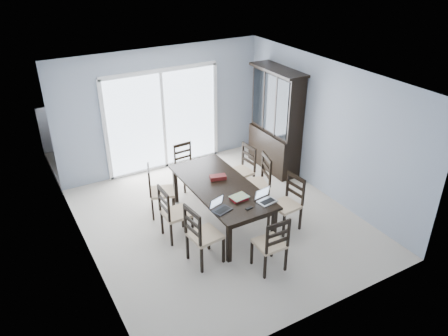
{
  "coord_description": "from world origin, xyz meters",
  "views": [
    {
      "loc": [
        -3.14,
        -5.62,
        4.49
      ],
      "look_at": [
        0.06,
        0.0,
        1.06
      ],
      "focal_mm": 35.0,
      "sensor_mm": 36.0,
      "label": 1
    }
  ],
  "objects_px": {
    "chair_end_near": "(273,240)",
    "chair_end_far": "(185,161)",
    "cell_phone": "(249,208)",
    "hot_tub": "(124,135)",
    "chair_left_near": "(199,230)",
    "china_hutch": "(276,122)",
    "game_box": "(218,177)",
    "laptop_silver": "(267,199)",
    "chair_left_far": "(156,186)",
    "dining_table": "(221,189)",
    "chair_right_far": "(244,165)",
    "laptop_dark": "(222,208)",
    "chair_right_near": "(290,197)",
    "chair_right_mid": "(260,177)",
    "chair_left_mid": "(171,208)"
  },
  "relations": [
    {
      "from": "laptop_dark",
      "to": "cell_phone",
      "type": "bearing_deg",
      "value": -38.81
    },
    {
      "from": "chair_end_near",
      "to": "game_box",
      "type": "distance_m",
      "value": 1.73
    },
    {
      "from": "laptop_dark",
      "to": "cell_phone",
      "type": "distance_m",
      "value": 0.43
    },
    {
      "from": "cell_phone",
      "to": "hot_tub",
      "type": "xyz_separation_m",
      "value": [
        -0.59,
        4.44,
        -0.31
      ]
    },
    {
      "from": "chair_left_near",
      "to": "chair_left_far",
      "type": "xyz_separation_m",
      "value": [
        -0.05,
        1.6,
        -0.03
      ]
    },
    {
      "from": "laptop_dark",
      "to": "chair_end_near",
      "type": "bearing_deg",
      "value": -80.47
    },
    {
      "from": "dining_table",
      "to": "chair_left_far",
      "type": "height_order",
      "value": "chair_left_far"
    },
    {
      "from": "game_box",
      "to": "chair_end_far",
      "type": "bearing_deg",
      "value": 91.54
    },
    {
      "from": "chair_end_far",
      "to": "game_box",
      "type": "xyz_separation_m",
      "value": [
        0.03,
        -1.29,
        0.24
      ]
    },
    {
      "from": "chair_right_mid",
      "to": "chair_right_far",
      "type": "height_order",
      "value": "chair_right_mid"
    },
    {
      "from": "chair_right_far",
      "to": "chair_end_near",
      "type": "distance_m",
      "value": 2.38
    },
    {
      "from": "chair_left_near",
      "to": "chair_end_near",
      "type": "distance_m",
      "value": 1.11
    },
    {
      "from": "chair_left_mid",
      "to": "cell_phone",
      "type": "distance_m",
      "value": 1.29
    },
    {
      "from": "chair_right_near",
      "to": "laptop_silver",
      "type": "distance_m",
      "value": 0.63
    },
    {
      "from": "china_hutch",
      "to": "chair_right_mid",
      "type": "relative_size",
      "value": 1.84
    },
    {
      "from": "chair_left_near",
      "to": "chair_right_far",
      "type": "relative_size",
      "value": 1.05
    },
    {
      "from": "game_box",
      "to": "hot_tub",
      "type": "bearing_deg",
      "value": 100.43
    },
    {
      "from": "chair_left_far",
      "to": "laptop_dark",
      "type": "relative_size",
      "value": 3.35
    },
    {
      "from": "game_box",
      "to": "hot_tub",
      "type": "height_order",
      "value": "hot_tub"
    },
    {
      "from": "dining_table",
      "to": "chair_left_near",
      "type": "relative_size",
      "value": 1.86
    },
    {
      "from": "cell_phone",
      "to": "chair_left_mid",
      "type": "bearing_deg",
      "value": 130.01
    },
    {
      "from": "laptop_silver",
      "to": "cell_phone",
      "type": "xyz_separation_m",
      "value": [
        -0.36,
        -0.02,
        -0.04
      ]
    },
    {
      "from": "china_hutch",
      "to": "laptop_dark",
      "type": "distance_m",
      "value": 3.1
    },
    {
      "from": "chair_left_near",
      "to": "cell_phone",
      "type": "xyz_separation_m",
      "value": [
        0.85,
        -0.04,
        0.13
      ]
    },
    {
      "from": "china_hutch",
      "to": "chair_left_near",
      "type": "bearing_deg",
      "value": -144.1
    },
    {
      "from": "chair_right_near",
      "to": "game_box",
      "type": "bearing_deg",
      "value": 38.86
    },
    {
      "from": "chair_right_near",
      "to": "chair_right_mid",
      "type": "bearing_deg",
      "value": 0.54
    },
    {
      "from": "chair_right_mid",
      "to": "hot_tub",
      "type": "height_order",
      "value": "chair_right_mid"
    },
    {
      "from": "china_hutch",
      "to": "chair_left_far",
      "type": "height_order",
      "value": "china_hutch"
    },
    {
      "from": "chair_left_near",
      "to": "hot_tub",
      "type": "bearing_deg",
      "value": 169.96
    },
    {
      "from": "laptop_dark",
      "to": "chair_left_far",
      "type": "bearing_deg",
      "value": 92.49
    },
    {
      "from": "game_box",
      "to": "hot_tub",
      "type": "distance_m",
      "value": 3.45
    },
    {
      "from": "china_hutch",
      "to": "laptop_silver",
      "type": "xyz_separation_m",
      "value": [
        -1.64,
        -2.08,
        -0.27
      ]
    },
    {
      "from": "chair_end_near",
      "to": "chair_end_far",
      "type": "relative_size",
      "value": 1.06
    },
    {
      "from": "chair_right_mid",
      "to": "chair_left_mid",
      "type": "bearing_deg",
      "value": 108.06
    },
    {
      "from": "dining_table",
      "to": "chair_left_far",
      "type": "xyz_separation_m",
      "value": [
        -0.88,
        0.78,
        -0.08
      ]
    },
    {
      "from": "china_hutch",
      "to": "game_box",
      "type": "xyz_separation_m",
      "value": [
        -1.97,
        -1.04,
        -0.29
      ]
    },
    {
      "from": "chair_left_far",
      "to": "game_box",
      "type": "height_order",
      "value": "chair_left_far"
    },
    {
      "from": "chair_right_far",
      "to": "chair_end_far",
      "type": "bearing_deg",
      "value": 42.62
    },
    {
      "from": "china_hutch",
      "to": "chair_left_mid",
      "type": "bearing_deg",
      "value": -156.96
    },
    {
      "from": "chair_left_mid",
      "to": "cell_phone",
      "type": "bearing_deg",
      "value": 48.48
    },
    {
      "from": "china_hutch",
      "to": "laptop_dark",
      "type": "xyz_separation_m",
      "value": [
        -2.39,
        -1.94,
        -0.27
      ]
    },
    {
      "from": "chair_left_near",
      "to": "chair_left_mid",
      "type": "bearing_deg",
      "value": -178.26
    },
    {
      "from": "chair_left_near",
      "to": "chair_end_far",
      "type": "xyz_separation_m",
      "value": [
        0.85,
        2.31,
        -0.08
      ]
    },
    {
      "from": "chair_right_mid",
      "to": "chair_end_far",
      "type": "distance_m",
      "value": 1.64
    },
    {
      "from": "laptop_silver",
      "to": "hot_tub",
      "type": "bearing_deg",
      "value": 93.97
    },
    {
      "from": "chair_left_far",
      "to": "chair_left_near",
      "type": "bearing_deg",
      "value": 20.69
    },
    {
      "from": "cell_phone",
      "to": "hot_tub",
      "type": "distance_m",
      "value": 4.49
    },
    {
      "from": "chair_end_near",
      "to": "game_box",
      "type": "height_order",
      "value": "chair_end_near"
    },
    {
      "from": "chair_left_far",
      "to": "hot_tub",
      "type": "relative_size",
      "value": 0.61
    }
  ]
}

